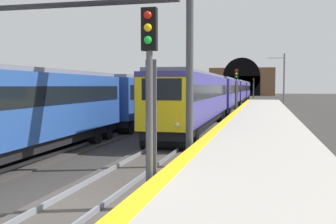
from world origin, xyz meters
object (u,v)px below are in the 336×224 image
Objects in this scene: train_adjacent_platform at (103,101)px; railway_signal_mid at (236,88)px; railway_signal_far at (254,86)px; catenary_mast_near at (284,80)px; overhead_signal_gantry at (81,28)px; train_main_approaching at (231,92)px; railway_signal_near at (150,89)px.

train_adjacent_platform is 7.54× the size of railway_signal_mid.
catenary_mast_near is at bearing 6.62° from railway_signal_far.
railway_signal_far reaches higher than railway_signal_mid.
overhead_signal_gantry is (-25.66, 4.48, 2.54)m from railway_signal_mid.
railway_signal_mid is at bearing 162.90° from catenary_mast_near.
railway_signal_near is at bearing 1.83° from train_main_approaching.
railway_signal_far reaches higher than railway_signal_near.
railway_signal_far is (80.41, -7.05, 0.76)m from train_adjacent_platform.
railway_signal_far is (94.23, 0.00, -0.08)m from railway_signal_near.
catenary_mast_near reaches higher than railway_signal_mid.
railway_signal_near is at bearing -140.87° from overhead_signal_gantry.
railway_signal_mid is 0.53× the size of overhead_signal_gantry.
overhead_signal_gantry reaches higher than railway_signal_far.
railway_signal_mid is 18.11m from catenary_mast_near.
railway_signal_far is at bearing 173.64° from train_adjacent_platform.
railway_signal_mid is 26.17m from overhead_signal_gantry.
train_adjacent_platform is 7.24× the size of railway_signal_near.
catenary_mast_near is at bearing -12.85° from overhead_signal_gantry.
overhead_signal_gantry is at bearing 167.15° from catenary_mast_near.
train_main_approaching is at bearing -177.73° from railway_signal_near.
train_main_approaching is 46.20m from railway_signal_far.
railway_signal_mid is 0.95× the size of railway_signal_far.
train_adjacent_platform is 80.72m from railway_signal_far.
overhead_signal_gantry is at bearing -140.87° from railway_signal_near.
catenary_mast_near reaches higher than train_adjacent_platform.
railway_signal_far is at bearing -180.00° from railway_signal_mid.
railway_signal_near reaches higher than railway_signal_mid.
railway_signal_mid is (17.33, -7.05, 0.73)m from train_adjacent_platform.
catenary_mast_near is (42.94, -9.79, -1.57)m from overhead_signal_gantry.
overhead_signal_gantry is 44.07m from catenary_mast_near.
train_adjacent_platform is (-34.25, 5.15, -0.07)m from train_main_approaching.
railway_signal_near is 0.55× the size of overhead_signal_gantry.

